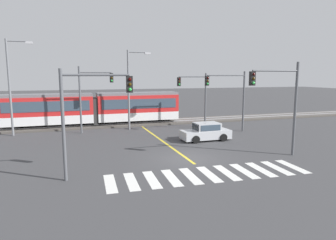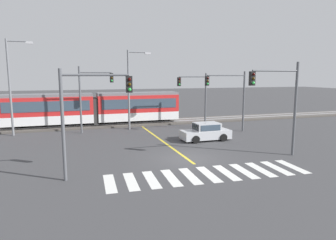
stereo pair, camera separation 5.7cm
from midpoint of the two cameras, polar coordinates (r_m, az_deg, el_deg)
name	(u,v)px [view 1 (the left image)]	position (r m, az deg, el deg)	size (l,w,h in m)	color
ground_plane	(187,159)	(20.23, 3.59, -7.36)	(200.00, 200.00, 0.00)	#3D3D3F
track_bed	(138,123)	(34.48, -5.75, -0.58)	(120.00, 4.00, 0.18)	#4C4742
rail_near	(140,123)	(33.77, -5.49, -0.53)	(120.00, 0.08, 0.10)	#939399
rail_far	(137,121)	(35.16, -6.01, -0.18)	(120.00, 0.08, 0.10)	#939399
light_rail_tram	(95,107)	(33.54, -13.82, 2.33)	(18.50, 2.64, 3.43)	silver
crosswalk_stripe_0	(110,183)	(16.08, -11.04, -11.75)	(0.56, 2.80, 0.01)	silver
crosswalk_stripe_1	(131,181)	(16.18, -7.08, -11.52)	(0.56, 2.80, 0.01)	silver
crosswalk_stripe_2	(152,179)	(16.36, -3.19, -11.24)	(0.56, 2.80, 0.01)	silver
crosswalk_stripe_3	(172,178)	(16.61, 0.59, -10.92)	(0.56, 2.80, 0.01)	silver
crosswalk_stripe_4	(191,176)	(16.93, 4.24, -10.56)	(0.56, 2.80, 0.01)	silver
crosswalk_stripe_5	(209,174)	(17.31, 7.73, -10.18)	(0.56, 2.80, 0.01)	silver
crosswalk_stripe_6	(227,172)	(17.75, 11.05, -9.79)	(0.56, 2.80, 0.01)	silver
crosswalk_stripe_7	(244,171)	(18.25, 14.19, -9.38)	(0.56, 2.80, 0.01)	silver
crosswalk_stripe_8	(261,169)	(18.80, 17.15, -8.97)	(0.56, 2.80, 0.01)	silver
crosswalk_stripe_9	(277,168)	(19.39, 19.93, -8.56)	(0.56, 2.80, 0.01)	silver
crosswalk_stripe_10	(292,166)	(20.03, 22.53, -8.17)	(0.56, 2.80, 0.01)	silver
lane_centre_line	(162,140)	(25.67, -1.30, -3.91)	(0.20, 14.55, 0.01)	gold
sedan_crossing	(206,132)	(25.82, 7.14, -2.32)	(4.21, 1.94, 1.52)	#B7BABF
traffic_light_mid_right	(231,92)	(29.58, 11.81, 5.31)	(4.25, 0.38, 5.90)	#515459
traffic_light_near_left	(88,106)	(16.26, -15.11, 2.59)	(3.75, 0.38, 5.87)	#515459
traffic_light_far_right	(196,92)	(31.48, 5.30, 5.35)	(3.25, 0.38, 5.73)	#515459
traffic_light_far_left	(91,90)	(29.60, -14.49, 5.49)	(3.25, 0.38, 6.36)	#515459
traffic_light_near_right	(281,96)	(21.38, 20.69, 4.31)	(3.75, 0.38, 6.42)	#515459
street_lamp_west	(12,82)	(30.67, -27.68, 6.49)	(2.25, 0.28, 8.74)	slate
street_lamp_centre	(131,84)	(30.68, -7.15, 6.73)	(2.39, 0.28, 8.01)	slate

